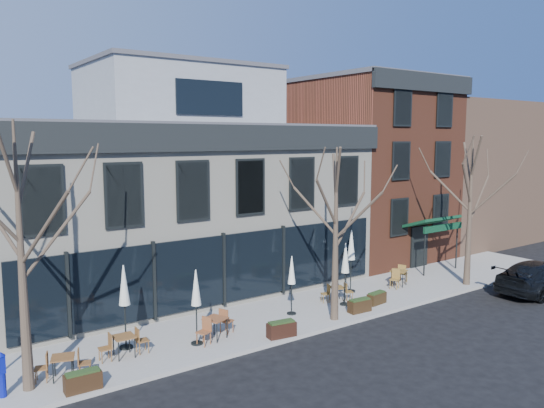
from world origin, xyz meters
TOP-DOWN VIEW (x-y plane):
  - ground at (0.00, 0.00)m, footprint 120.00×120.00m
  - sidewalk_front at (3.25, -2.15)m, footprint 33.50×4.70m
  - corner_building at (0.07, 5.07)m, footprint 18.39×10.39m
  - red_brick_building at (13.00, 4.98)m, footprint 8.20×11.78m
  - bg_building at (23.00, 6.00)m, footprint 12.00×12.00m
  - tree_corner at (-8.49, -3.20)m, footprint 3.93×3.98m
  - tree_mid at (3.01, -3.90)m, footprint 3.50×3.55m
  - tree_right at (12.01, -3.90)m, footprint 3.72×3.77m
  - parked_sedan at (14.05, -6.62)m, footprint 5.51×2.43m
  - call_box at (-9.21, -3.27)m, footprint 0.27×0.27m
  - cafe_set_0 at (-7.48, -3.10)m, footprint 1.72×0.93m
  - cafe_set_1 at (-5.37, -2.57)m, footprint 1.73×0.71m
  - cafe_set_2 at (-2.04, -2.94)m, footprint 1.89×1.15m
  - cafe_set_4 at (4.71, -2.18)m, footprint 1.57×0.88m
  - cafe_set_5 at (9.00, -2.07)m, footprint 1.84×1.14m
  - umbrella_0 at (-5.05, -1.86)m, footprint 0.48×0.48m
  - umbrella_1 at (-2.83, -2.99)m, footprint 0.44×0.44m
  - umbrella_2 at (1.95, -2.38)m, footprint 0.40×0.40m
  - umbrella_3 at (4.64, -2.77)m, footprint 0.45×0.45m
  - umbrella_4 at (6.26, -1.45)m, footprint 0.48×0.48m
  - planter_0 at (-7.21, -4.20)m, footprint 1.07×0.46m
  - planter_1 at (0.07, -4.20)m, footprint 1.14×0.59m
  - planter_2 at (4.49, -3.84)m, footprint 1.06×0.49m
  - planter_3 at (5.90, -3.50)m, footprint 1.02×0.51m

SIDE VIEW (x-z plane):
  - ground at x=0.00m, z-range 0.00..0.00m
  - sidewalk_front at x=3.25m, z-range 0.00..0.15m
  - planter_3 at x=5.90m, z-range 0.15..0.70m
  - planter_2 at x=4.49m, z-range 0.15..0.73m
  - planter_0 at x=-7.21m, z-range 0.15..0.74m
  - planter_1 at x=0.07m, z-range 0.15..0.76m
  - cafe_set_4 at x=4.71m, z-range 0.16..0.97m
  - cafe_set_0 at x=-7.48m, z-range 0.16..1.05m
  - cafe_set_1 at x=-5.37m, z-range 0.16..1.07m
  - cafe_set_5 at x=9.00m, z-range 0.16..1.12m
  - cafe_set_2 at x=-2.04m, z-range 0.16..1.14m
  - parked_sedan at x=14.05m, z-range 0.00..1.57m
  - call_box at x=-9.21m, z-range 0.19..1.54m
  - umbrella_2 at x=1.95m, z-range 0.66..3.16m
  - umbrella_1 at x=-2.83m, z-range 0.72..3.47m
  - umbrella_3 at x=4.64m, z-range 0.72..3.52m
  - umbrella_0 at x=-5.05m, z-range 0.77..3.77m
  - umbrella_4 at x=6.26m, z-range 0.77..3.80m
  - tree_mid at x=3.01m, z-range 0.27..7.31m
  - tree_right at x=12.01m, z-range 0.28..7.76m
  - tree_corner at x=-8.49m, z-range 0.29..8.21m
  - corner_building at x=0.07m, z-range -0.83..10.27m
  - bg_building at x=23.00m, z-range 0.00..10.00m
  - red_brick_building at x=13.00m, z-range 0.05..11.22m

